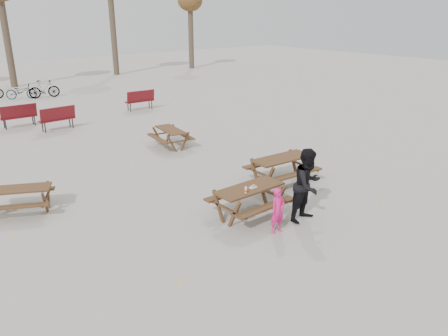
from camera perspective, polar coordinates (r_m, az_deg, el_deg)
ground at (r=11.13m, az=3.29°, el=-6.21°), size 80.00×80.00×0.00m
main_picnic_table at (r=10.89m, az=3.35°, el=-3.44°), size 1.80×1.45×0.78m
food_tray at (r=10.76m, az=3.83°, el=-2.54°), size 0.18×0.11×0.03m
bread_roll at (r=10.75m, az=3.84°, el=-2.33°), size 0.14×0.06×0.05m
soda_bottle at (r=10.44m, az=2.87°, el=-2.92°), size 0.07×0.07×0.17m
child at (r=10.18m, az=7.04°, el=-5.53°), size 0.40×0.27×1.10m
adult at (r=10.75m, az=10.89°, el=-2.20°), size 0.96×0.79×1.83m
picnic_table_east at (r=13.14m, az=7.55°, el=-0.26°), size 1.97×1.64×0.80m
picnic_table_north at (r=12.31m, az=-25.11°, el=-3.83°), size 1.95×1.82×0.67m
picnic_table_far at (r=16.64m, az=-6.96°, el=3.92°), size 1.50×1.76×0.69m
park_bench_row at (r=20.98m, az=-22.08°, el=6.45°), size 10.35×2.07×1.03m
fallen_leaves at (r=13.18m, az=-2.46°, el=-1.88°), size 11.00×11.00×0.01m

